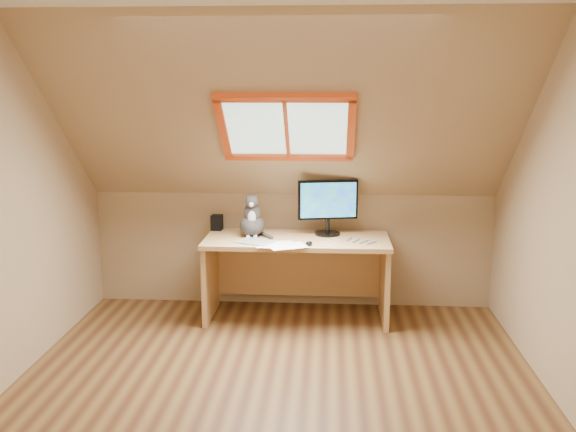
{
  "coord_description": "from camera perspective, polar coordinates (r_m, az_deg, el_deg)",
  "views": [
    {
      "loc": [
        0.33,
        -3.77,
        1.94
      ],
      "look_at": [
        0.01,
        1.0,
        0.96
      ],
      "focal_mm": 40.0,
      "sensor_mm": 36.0,
      "label": 1
    }
  ],
  "objects": [
    {
      "name": "monitor",
      "position": [
        5.37,
        3.57,
        1.11
      ],
      "size": [
        0.5,
        0.21,
        0.47
      ],
      "color": "black",
      "rests_on": "desk"
    },
    {
      "name": "ground",
      "position": [
        4.25,
        -1.11,
        -15.52
      ],
      "size": [
        3.5,
        3.5,
        0.0
      ],
      "primitive_type": "plane",
      "color": "brown",
      "rests_on": "ground"
    },
    {
      "name": "mouse",
      "position": [
        5.07,
        1.87,
        -2.45
      ],
      "size": [
        0.06,
        0.1,
        0.03
      ],
      "primitive_type": "ellipsoid",
      "rotation": [
        0.0,
        0.0,
        -0.13
      ],
      "color": "black",
      "rests_on": "desk"
    },
    {
      "name": "cat",
      "position": [
        5.35,
        -3.21,
        -0.37
      ],
      "size": [
        0.23,
        0.27,
        0.38
      ],
      "color": "#423D3A",
      "rests_on": "desk"
    },
    {
      "name": "cables",
      "position": [
        5.18,
        5.4,
        -2.28
      ],
      "size": [
        0.51,
        0.26,
        0.01
      ],
      "color": "silver",
      "rests_on": "desk"
    },
    {
      "name": "room_shell",
      "position": [
        3.73,
        -1.32,
        3.78
      ],
      "size": [
        3.52,
        3.52,
        2.41
      ],
      "color": "tan",
      "rests_on": "ground"
    },
    {
      "name": "desk",
      "position": [
        5.42,
        0.83,
        -4.02
      ],
      "size": [
        1.52,
        0.67,
        0.69
      ],
      "color": "tan",
      "rests_on": "ground"
    },
    {
      "name": "papers",
      "position": [
        5.06,
        -0.94,
        -2.59
      ],
      "size": [
        0.35,
        0.3,
        0.01
      ],
      "color": "white",
      "rests_on": "desk"
    },
    {
      "name": "graphics_tablet",
      "position": [
        5.15,
        -2.91,
        -2.3
      ],
      "size": [
        0.33,
        0.29,
        0.01
      ],
      "primitive_type": "cube",
      "rotation": [
        0.0,
        0.0,
        -0.41
      ],
      "color": "#B2B2B7",
      "rests_on": "desk"
    },
    {
      "name": "desk_speaker",
      "position": [
        5.61,
        -6.34,
        -0.58
      ],
      "size": [
        0.1,
        0.1,
        0.13
      ],
      "primitive_type": "cube",
      "rotation": [
        0.0,
        0.0,
        -0.09
      ],
      "color": "black",
      "rests_on": "desk"
    }
  ]
}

